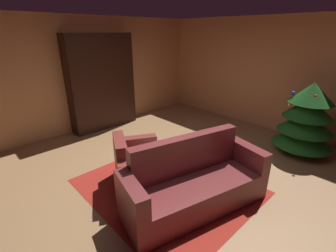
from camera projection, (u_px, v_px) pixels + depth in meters
ground_plane at (176, 175)px, 4.03m from camera, size 7.61×7.61×0.00m
wall_back at (272, 75)px, 5.58m from camera, size 6.13×0.06×2.62m
wall_left at (85, 75)px, 5.59m from camera, size 0.06×6.46×2.62m
area_rug at (167, 186)px, 3.72m from camera, size 2.49×2.16×0.01m
bookshelf_unit at (106, 83)px, 5.75m from camera, size 0.36×1.62×2.24m
armchair_red at (138, 168)px, 3.64m from camera, size 1.17×1.06×0.84m
couch_red at (194, 185)px, 3.22m from camera, size 1.16×2.12×0.96m
coffee_table at (170, 163)px, 3.57m from camera, size 0.72×0.72×0.47m
book_stack_on_table at (173, 156)px, 3.57m from camera, size 0.21×0.16×0.10m
bottle_on_table at (161, 159)px, 3.37m from camera, size 0.06×0.06×0.28m
decorated_tree at (307, 119)px, 4.54m from camera, size 1.10×1.10×1.41m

